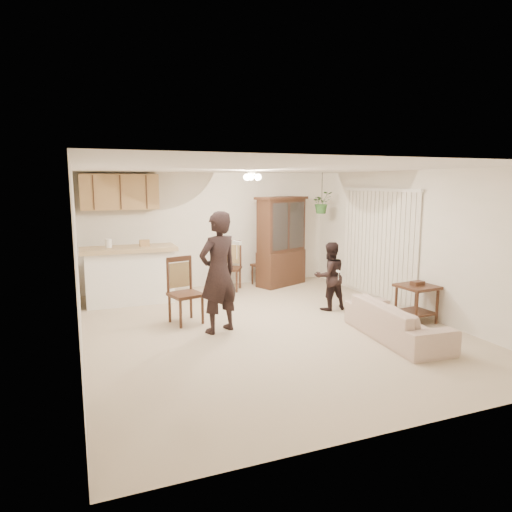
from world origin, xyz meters
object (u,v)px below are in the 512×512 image
object	(u,v)px
child	(330,273)
china_hutch	(281,242)
chair_hutch_left	(230,276)
chair_hutch_right	(264,272)
side_table	(416,303)
adult	(218,275)
sofa	(397,314)
chair_bar	(186,305)

from	to	relation	value
child	china_hutch	size ratio (longest dim) A/B	0.68
child	chair_hutch_left	world-z (taller)	child
chair_hutch_left	chair_hutch_right	size ratio (longest dim) A/B	1.04
side_table	adult	bearing A→B (deg)	167.18
china_hutch	chair_hutch_left	bearing A→B (deg)	159.68
chair_hutch_left	child	bearing A→B (deg)	-29.99
china_hutch	chair_hutch_left	world-z (taller)	china_hutch
sofa	chair_bar	distance (m)	3.31
china_hutch	chair_hutch_left	size ratio (longest dim) A/B	1.88
adult	side_table	distance (m)	3.30
chair_hutch_left	china_hutch	bearing A→B (deg)	33.02
adult	chair_bar	world-z (taller)	adult
child	side_table	bearing A→B (deg)	127.53
adult	china_hutch	world-z (taller)	china_hutch
chair_hutch_right	side_table	bearing A→B (deg)	88.82
china_hutch	chair_bar	bearing A→B (deg)	-165.74
child	side_table	distance (m)	1.56
chair_hutch_left	chair_hutch_right	world-z (taller)	chair_hutch_left
sofa	chair_hutch_left	xyz separation A→B (m)	(-1.33, 3.84, -0.07)
sofa	china_hutch	distance (m)	3.95
child	chair_hutch_right	world-z (taller)	child
sofa	side_table	distance (m)	0.99
sofa	side_table	size ratio (longest dim) A/B	2.71
chair_bar	chair_hutch_right	size ratio (longest dim) A/B	1.07
chair_bar	child	bearing A→B (deg)	-17.95
adult	china_hutch	bearing A→B (deg)	-151.97
china_hutch	chair_hutch_left	distance (m)	1.42
chair_bar	chair_hutch_right	world-z (taller)	chair_bar
child	side_table	world-z (taller)	child
child	chair_hutch_left	xyz separation A→B (m)	(-1.21, 2.11, -0.38)
adult	chair_hutch_right	bearing A→B (deg)	-145.63
child	chair_bar	size ratio (longest dim) A/B	1.25
side_table	china_hutch	bearing A→B (deg)	105.26
sofa	adult	world-z (taller)	adult
child	side_table	size ratio (longest dim) A/B	1.95
china_hutch	adult	bearing A→B (deg)	-153.79
side_table	chair_hutch_left	xyz separation A→B (m)	(-2.16, 3.30, -0.03)
chair_bar	china_hutch	bearing A→B (deg)	22.80
adult	chair_hutch_right	distance (m)	3.45
adult	china_hutch	xyz separation A→B (m)	(2.26, 2.64, 0.08)
chair_hutch_left	adult	bearing A→B (deg)	-81.42
china_hutch	chair_bar	world-z (taller)	china_hutch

